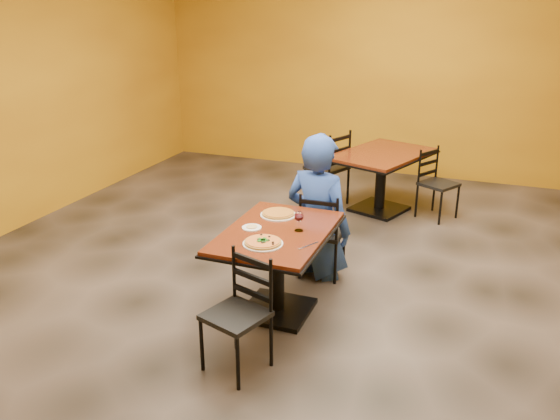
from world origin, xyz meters
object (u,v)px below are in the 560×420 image
at_px(pizza_far, 278,213).
at_px(wine_glass, 299,220).
at_px(plate_main, 263,244).
at_px(plate_far, 278,215).
at_px(side_plate, 252,228).
at_px(chair_main_near, 236,316).
at_px(table_main, 277,252).
at_px(pizza_main, 263,242).
at_px(chair_second_left, 327,168).
at_px(diner, 318,206).
at_px(table_second, 382,168).
at_px(chair_main_far, 323,233).
at_px(chair_second_right, 439,184).

height_order(pizza_far, wine_glass, wine_glass).
height_order(plate_main, plate_far, same).
distance_m(plate_main, side_plate, 0.34).
height_order(chair_main_near, wine_glass, wine_glass).
relative_size(chair_main_near, wine_glass, 4.74).
bearing_deg(pizza_far, wine_glass, -43.15).
bearing_deg(plate_far, table_main, -70.52).
xyz_separation_m(pizza_main, side_plate, (-0.21, 0.27, -0.02)).
distance_m(chair_second_left, diner, 2.01).
bearing_deg(table_second, wine_glass, -92.97).
height_order(table_second, chair_second_left, chair_second_left).
bearing_deg(plate_main, chair_main_near, -88.55).
bearing_deg(chair_main_near, side_plate, 123.73).
relative_size(chair_main_far, diner, 0.61).
distance_m(table_second, diner, 1.96).
height_order(diner, pizza_far, diner).
bearing_deg(plate_main, pizza_main, 0.00).
bearing_deg(pizza_far, side_plate, -105.41).
relative_size(table_main, pizza_far, 4.39).
relative_size(diner, pizza_main, 4.88).
distance_m(table_second, chair_main_near, 3.62).
xyz_separation_m(side_plate, wine_glass, (0.38, 0.09, 0.08)).
bearing_deg(diner, pizza_main, 98.03).
distance_m(chair_main_near, diner, 1.69).
height_order(table_main, diner, diner).
xyz_separation_m(pizza_main, pizza_far, (-0.11, 0.62, 0.00)).
height_order(side_plate, wine_glass, wine_glass).
relative_size(chair_second_right, plate_main, 2.72).
bearing_deg(chair_second_right, plate_far, -175.00).
bearing_deg(pizza_main, side_plate, 128.03).
bearing_deg(table_main, pizza_far, 109.48).
relative_size(chair_second_right, diner, 0.61).
xyz_separation_m(table_second, pizza_main, (-0.31, -3.07, 0.21)).
height_order(chair_main_far, side_plate, chair_main_far).
bearing_deg(chair_second_left, pizza_main, 30.26).
bearing_deg(chair_main_far, chair_second_right, -115.75).
distance_m(chair_second_left, side_plate, 2.82).
bearing_deg(wine_glass, table_second, 87.03).
relative_size(chair_main_near, chair_second_right, 1.01).
bearing_deg(wine_glass, chair_second_left, 101.58).
relative_size(diner, plate_far, 4.47).
distance_m(pizza_far, wine_glass, 0.39).
xyz_separation_m(chair_second_left, plate_far, (0.28, -2.45, 0.27)).
bearing_deg(table_second, plate_far, -99.71).
relative_size(plate_far, side_plate, 1.94).
distance_m(diner, plate_main, 1.13).
xyz_separation_m(table_second, chair_second_right, (0.70, 0.00, -0.14)).
distance_m(plate_main, pizza_main, 0.02).
relative_size(chair_main_far, plate_main, 2.73).
bearing_deg(chair_main_far, table_main, 78.60).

